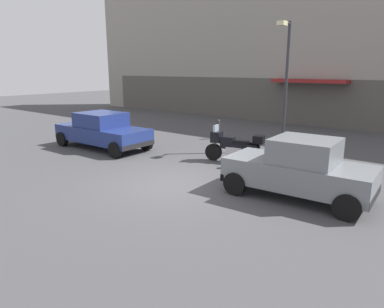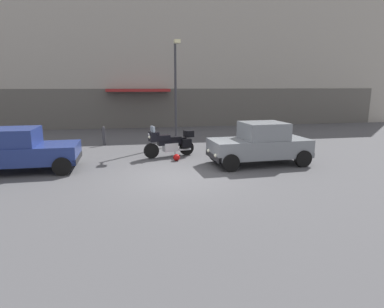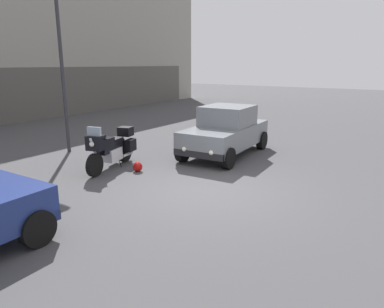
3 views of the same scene
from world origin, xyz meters
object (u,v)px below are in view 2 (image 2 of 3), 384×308
at_px(bollard_curbside, 104,135).
at_px(streetlamp_curbside, 176,83).
at_px(car_hatchback_near, 260,144).
at_px(car_sedan_far, 11,150).
at_px(motorcycle, 170,142).
at_px(helmet, 177,157).

bearing_deg(bollard_curbside, streetlamp_curbside, -11.33).
height_order(car_hatchback_near, streetlamp_curbside, streetlamp_curbside).
distance_m(car_sedan_far, bollard_curbside, 5.61).
xyz_separation_m(motorcycle, streetlamp_curbside, (0.63, 2.60, 2.50)).
relative_size(helmet, streetlamp_curbside, 0.05).
distance_m(motorcycle, streetlamp_curbside, 3.66).
xyz_separation_m(motorcycle, helmet, (0.14, -0.87, -0.48)).
xyz_separation_m(motorcycle, car_hatchback_near, (3.25, -2.05, 0.19)).
bearing_deg(car_sedan_far, bollard_curbside, -121.09).
distance_m(streetlamp_curbside, bollard_curbside, 4.55).
height_order(motorcycle, bollard_curbside, motorcycle).
bearing_deg(car_sedan_far, streetlamp_curbside, -148.56).
distance_m(motorcycle, car_hatchback_near, 3.84).
bearing_deg(motorcycle, helmet, 85.75).
distance_m(motorcycle, bollard_curbside, 4.50).
relative_size(helmet, bollard_curbside, 0.29).
xyz_separation_m(streetlamp_curbside, bollard_curbside, (-3.66, 0.73, -2.61)).
bearing_deg(car_sedan_far, motorcycle, -166.48).
bearing_deg(car_hatchback_near, car_sedan_far, -6.31).
distance_m(car_hatchback_near, car_sedan_far, 9.09).
bearing_deg(bollard_curbside, motorcycle, -47.69).
relative_size(car_sedan_far, streetlamp_curbside, 0.89).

